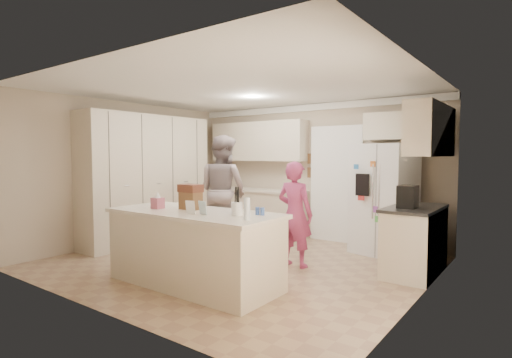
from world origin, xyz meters
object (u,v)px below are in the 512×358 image
Objects in this scene: dollhouse_body at (191,201)px; teen_boy at (223,191)px; refrigerator at (384,199)px; teen_girl at (295,214)px; island_base at (194,250)px; tissue_box at (158,203)px; coffee_maker at (408,197)px; utensil_crock at (237,209)px.

teen_boy is (-0.98, 1.76, -0.05)m from dollhouse_body.
teen_boy is at bearing -143.60° from refrigerator.
teen_girl is (-0.80, -1.48, -0.14)m from refrigerator.
refrigerator reaches higher than island_base.
refrigerator is at bearing 57.45° from tissue_box.
tissue_box is at bearing 54.55° from teen_girl.
tissue_box is (-1.94, -3.04, 0.10)m from refrigerator.
teen_girl is (-1.46, -0.44, -0.31)m from coffee_maker.
refrigerator is 0.82× the size of island_base.
dollhouse_body is 0.17× the size of teen_girl.
dollhouse_body is (-0.80, 0.05, 0.04)m from utensil_crock.
dollhouse_body is at bearing 62.15° from teen_girl.
coffee_maker reaches higher than tissue_box.
teen_boy is (-3.18, -0.04, -0.09)m from coffee_maker.
refrigerator is 3.28m from island_base.
teen_girl is at bearing -163.22° from coffee_maker.
tissue_box is (-2.60, -2.00, -0.07)m from coffee_maker.
teen_girl is at bearing 53.82° from tissue_box.
tissue_box is at bearing -142.43° from coffee_maker.
teen_boy is at bearing -179.22° from coffee_maker.
teen_boy reaches higher than dollhouse_body.
utensil_crock is 1.07× the size of tissue_box.
tissue_box is at bearing -109.38° from refrigerator.
coffee_maker is at bearing -175.39° from teen_boy.
teen_girl is (1.72, -0.40, -0.22)m from teen_boy.
tissue_box is 0.09× the size of teen_girl.
refrigerator reaches higher than teen_girl.
teen_boy is at bearing -12.25° from teen_girl.
utensil_crock is at bearing -127.12° from coffee_maker.
utensil_crock is 1.43m from teen_girl.
tissue_box is at bearing 110.30° from teen_boy.
utensil_crock is 0.80m from dollhouse_body.
teen_girl is (0.59, 1.46, 0.32)m from island_base.
tissue_box is 0.45m from dollhouse_body.
teen_boy is (-2.52, -1.08, 0.08)m from refrigerator.
tissue_box is 0.07× the size of teen_boy.
island_base is at bearing -175.60° from utensil_crock.
dollhouse_body is at bearing 146.31° from island_base.
utensil_crock is at bearing 138.38° from teen_boy.
teen_boy is at bearing 119.13° from dollhouse_body.
utensil_crock is at bearing 4.40° from island_base.
island_base is at bearing 125.12° from teen_boy.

